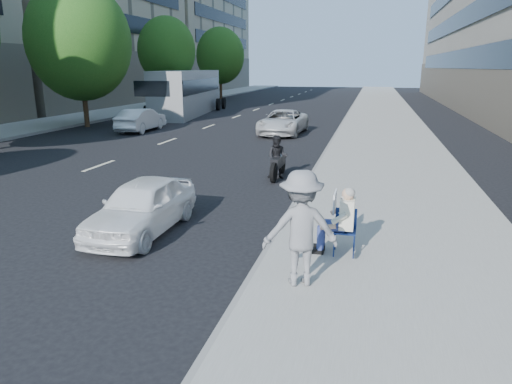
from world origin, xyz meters
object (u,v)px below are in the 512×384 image
(white_sedan_near, at_px, (142,206))
(white_sedan_far, at_px, (283,122))
(jogger, at_px, (301,228))
(white_sedan_mid, at_px, (141,120))
(bus, at_px, (188,93))
(motorcycle, at_px, (278,159))
(seated_protester, at_px, (340,217))

(white_sedan_near, height_order, white_sedan_far, white_sedan_far)
(jogger, relative_size, white_sedan_near, 0.54)
(white_sedan_near, bearing_deg, white_sedan_mid, 118.33)
(white_sedan_far, relative_size, bus, 0.38)
(white_sedan_far, xyz_separation_m, motorcycle, (1.79, -10.23, -0.01))
(seated_protester, relative_size, white_sedan_far, 0.28)
(bus, bearing_deg, jogger, -71.61)
(seated_protester, relative_size, white_sedan_near, 0.37)
(white_sedan_near, bearing_deg, seated_protester, -6.55)
(seated_protester, xyz_separation_m, jogger, (-0.52, -1.42, 0.22))
(white_sedan_mid, distance_m, motorcycle, 13.66)
(bus, bearing_deg, white_sedan_near, -77.25)
(white_sedan_mid, xyz_separation_m, bus, (-1.12, 9.81, 0.99))
(bus, bearing_deg, white_sedan_far, -51.51)
(jogger, bearing_deg, bus, -82.27)
(seated_protester, xyz_separation_m, bus, (-13.50, 25.47, 0.76))
(white_sedan_near, xyz_separation_m, motorcycle, (1.89, 5.74, 0.04))
(bus, bearing_deg, white_sedan_mid, -90.87)
(seated_protester, height_order, white_sedan_mid, seated_protester)
(seated_protester, xyz_separation_m, white_sedan_near, (-4.36, 0.53, -0.28))
(white_sedan_near, xyz_separation_m, white_sedan_mid, (-8.02, 15.13, 0.05))
(white_sedan_near, bearing_deg, motorcycle, 72.13)
(seated_protester, distance_m, white_sedan_far, 17.05)
(white_sedan_mid, height_order, bus, bus)
(white_sedan_mid, distance_m, bus, 9.93)
(white_sedan_near, height_order, white_sedan_mid, white_sedan_mid)
(jogger, xyz_separation_m, white_sedan_near, (-3.84, 1.95, -0.50))
(white_sedan_mid, relative_size, white_sedan_far, 0.84)
(white_sedan_far, height_order, motorcycle, motorcycle)
(jogger, bearing_deg, white_sedan_far, -96.26)
(seated_protester, distance_m, white_sedan_mid, 19.96)
(white_sedan_near, relative_size, white_sedan_mid, 0.89)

